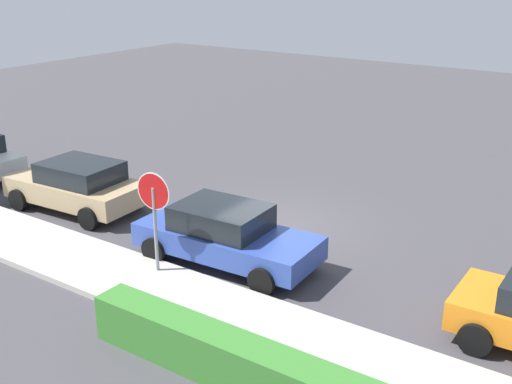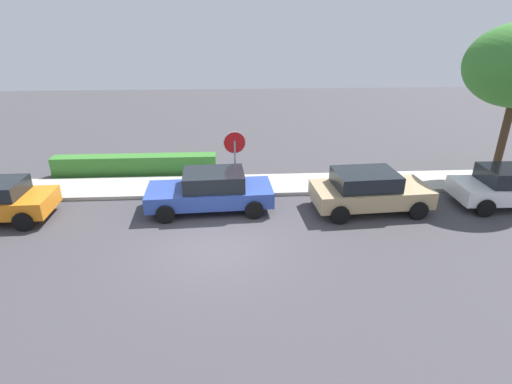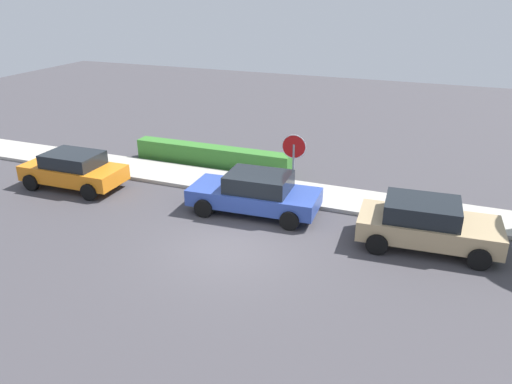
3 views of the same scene
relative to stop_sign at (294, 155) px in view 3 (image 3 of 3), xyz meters
name	(u,v)px [view 3 (image 3 of 3)]	position (x,y,z in m)	size (l,w,h in m)	color
ground_plane	(230,246)	(-0.71, -3.97, -1.74)	(60.00, 60.00, 0.00)	#423F44
sidewalk_curb	(279,190)	(-0.71, 0.61, -1.67)	(32.00, 2.08, 0.14)	#B2ADA3
stop_sign	(294,155)	(0.00, 0.00, 0.00)	(0.87, 0.11, 2.50)	gray
parked_car_blue	(255,193)	(-0.89, -1.43, -1.01)	(4.52, 2.20, 1.44)	#2D479E
parked_car_tan	(427,223)	(4.75, -1.80, -0.98)	(4.20, 2.28, 1.47)	tan
parked_car_orange	(74,169)	(-8.29, -1.85, -1.01)	(3.98, 2.00, 1.40)	orange
front_yard_hedge	(212,156)	(-4.38, 2.26, -1.29)	(7.08, 0.70, 0.89)	#387A2D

